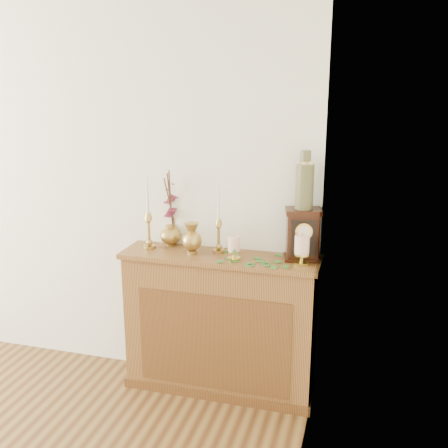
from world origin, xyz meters
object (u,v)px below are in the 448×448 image
(candlestick_left, at_px, (149,225))
(bud_vase, at_px, (192,239))
(ginger_jar, at_px, (171,210))
(mantel_clock, at_px, (303,235))
(ceramic_vase, at_px, (305,183))
(candlestick_center, at_px, (219,230))

(candlestick_left, bearing_deg, bud_vase, -5.70)
(ginger_jar, relative_size, mantel_clock, 1.60)
(candlestick_left, distance_m, ceramic_vase, 1.02)
(candlestick_left, relative_size, ginger_jar, 0.95)
(ginger_jar, xyz_separation_m, ceramic_vase, (0.87, -0.09, 0.24))
(candlestick_left, height_order, candlestick_center, candlestick_left)
(candlestick_center, distance_m, ginger_jar, 0.37)
(mantel_clock, distance_m, ceramic_vase, 0.31)
(candlestick_left, xyz_separation_m, bud_vase, (0.30, -0.03, -0.06))
(ginger_jar, bearing_deg, bud_vase, -40.84)
(mantel_clock, relative_size, ceramic_vase, 0.92)
(ceramic_vase, bearing_deg, mantel_clock, -77.32)
(candlestick_left, height_order, ceramic_vase, ceramic_vase)
(bud_vase, relative_size, ceramic_vase, 0.58)
(ginger_jar, bearing_deg, ceramic_vase, -5.94)
(candlestick_center, xyz_separation_m, mantel_clock, (0.52, 0.01, 0.01))
(candlestick_left, bearing_deg, ceramic_vase, 2.93)
(candlestick_center, xyz_separation_m, ceramic_vase, (0.52, 0.01, 0.32))
(bud_vase, bearing_deg, ceramic_vase, 6.76)
(candlestick_left, xyz_separation_m, ceramic_vase, (0.97, 0.05, 0.31))
(candlestick_center, bearing_deg, ginger_jar, 163.91)
(mantel_clock, height_order, ceramic_vase, ceramic_vase)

